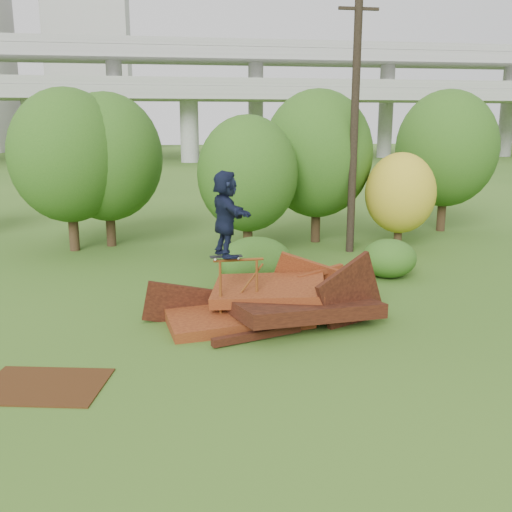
{
  "coord_description": "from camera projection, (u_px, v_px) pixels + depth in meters",
  "views": [
    {
      "loc": [
        -2.74,
        -10.63,
        4.57
      ],
      "look_at": [
        -0.8,
        2.0,
        1.6
      ],
      "focal_mm": 40.0,
      "sensor_mm": 36.0,
      "label": 1
    }
  ],
  "objects": [
    {
      "name": "ground",
      "position": [
        309.0,
        352.0,
        11.67
      ],
      "size": [
        240.0,
        240.0,
        0.0
      ],
      "primitive_type": "plane",
      "color": "#2D5116",
      "rests_on": "ground"
    },
    {
      "name": "scrap_pile",
      "position": [
        273.0,
        305.0,
        13.43
      ],
      "size": [
        5.79,
        3.12,
        2.07
      ],
      "color": "#48180C",
      "rests_on": "ground"
    },
    {
      "name": "grind_rail",
      "position": [
        239.0,
        283.0,
        13.05
      ],
      "size": [
        1.15,
        0.12,
        1.59
      ],
      "color": "brown",
      "rests_on": "ground"
    },
    {
      "name": "skateboard",
      "position": [
        226.0,
        257.0,
        12.85
      ],
      "size": [
        0.74,
        0.23,
        0.08
      ],
      "rotation": [
        0.0,
        0.0,
        0.05
      ],
      "color": "black",
      "rests_on": "grind_rail"
    },
    {
      "name": "skater",
      "position": [
        226.0,
        214.0,
        12.63
      ],
      "size": [
        0.98,
        1.87,
        1.92
      ],
      "primitive_type": "imported",
      "rotation": [
        0.0,
        0.0,
        1.81
      ],
      "color": "black",
      "rests_on": "skateboard"
    },
    {
      "name": "flat_plate",
      "position": [
        43.0,
        386.0,
        10.15
      ],
      "size": [
        2.41,
        1.93,
        0.03
      ],
      "primitive_type": "cube",
      "rotation": [
        0.0,
        0.0,
        -0.21
      ],
      "color": "#3C200C",
      "rests_on": "ground"
    },
    {
      "name": "tree_0",
      "position": [
        68.0,
        156.0,
        20.31
      ],
      "size": [
        4.14,
        4.14,
        5.84
      ],
      "color": "black",
      "rests_on": "ground"
    },
    {
      "name": "tree_1",
      "position": [
        107.0,
        157.0,
        21.12
      ],
      "size": [
        4.12,
        4.12,
        5.73
      ],
      "color": "black",
      "rests_on": "ground"
    },
    {
      "name": "tree_2",
      "position": [
        248.0,
        174.0,
        19.57
      ],
      "size": [
        3.47,
        3.47,
        4.89
      ],
      "color": "black",
      "rests_on": "ground"
    },
    {
      "name": "tree_3",
      "position": [
        317.0,
        154.0,
        21.87
      ],
      "size": [
        4.24,
        4.24,
        5.88
      ],
      "color": "black",
      "rests_on": "ground"
    },
    {
      "name": "tree_4",
      "position": [
        400.0,
        193.0,
        21.0
      ],
      "size": [
        2.58,
        2.58,
        3.57
      ],
      "color": "black",
      "rests_on": "ground"
    },
    {
      "name": "tree_5",
      "position": [
        446.0,
        149.0,
        24.16
      ],
      "size": [
        4.27,
        4.27,
        5.99
      ],
      "color": "black",
      "rests_on": "ground"
    },
    {
      "name": "shrub_left",
      "position": [
        256.0,
        263.0,
        16.16
      ],
      "size": [
        2.11,
        1.95,
        1.46
      ],
      "primitive_type": "ellipsoid",
      "color": "#1F4712",
      "rests_on": "ground"
    },
    {
      "name": "shrub_right",
      "position": [
        389.0,
        258.0,
        17.27
      ],
      "size": [
        1.67,
        1.53,
        1.18
      ],
      "primitive_type": "ellipsoid",
      "color": "#1F4712",
      "rests_on": "ground"
    },
    {
      "name": "utility_pole",
      "position": [
        354.0,
        123.0,
        19.87
      ],
      "size": [
        1.4,
        0.28,
        9.05
      ],
      "color": "black",
      "rests_on": "ground"
    },
    {
      "name": "freeway_overpass",
      "position": [
        187.0,
        76.0,
        69.91
      ],
      "size": [
        160.0,
        15.0,
        13.7
      ],
      "color": "gray",
      "rests_on": "ground"
    },
    {
      "name": "building_right",
      "position": [
        91.0,
        71.0,
        104.33
      ],
      "size": [
        14.0,
        14.0,
        28.0
      ],
      "primitive_type": "cube",
      "color": "#9E9E99",
      "rests_on": "ground"
    }
  ]
}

